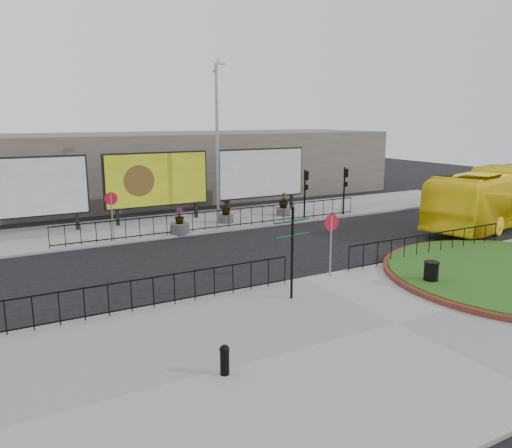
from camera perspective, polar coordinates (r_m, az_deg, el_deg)
ground at (r=19.47m, az=5.34°, el=-6.44°), size 90.00×90.00×0.00m
pavement_near at (r=15.86m, az=15.75°, el=-11.07°), size 30.00×10.00×0.12m
pavement_far at (r=29.79m, az=-7.73°, el=0.14°), size 44.00×6.00×0.12m
railing_near_left at (r=16.51m, az=-11.64°, el=-7.64°), size 10.00×0.10×1.10m
railing_near_right at (r=23.25m, az=19.18°, el=-2.28°), size 9.00×0.10×1.10m
railing_far at (r=27.62m, az=-3.79°, el=0.57°), size 18.00×0.10×1.10m
speed_sign_far at (r=25.57m, az=-16.19°, el=2.03°), size 0.64×0.07×2.47m
speed_sign_near at (r=19.22m, az=8.58°, el=-0.85°), size 0.64×0.07×2.47m
billboard_left at (r=28.48m, az=-24.79°, el=3.77°), size 6.20×0.31×4.10m
billboard_mid at (r=29.79m, az=-11.25°, el=4.97°), size 6.20×0.31×4.10m
billboard_right at (r=32.59m, az=0.59°, el=5.80°), size 6.20×0.31×4.10m
lamp_post at (r=28.85m, az=-4.44°, el=9.38°), size 0.74×0.18×9.23m
signal_pole_a at (r=30.12m, az=5.67°, el=4.26°), size 0.22×0.26×3.00m
signal_pole_b at (r=31.91m, az=10.13°, el=4.57°), size 0.22×0.26×3.00m
building_backdrop at (r=38.83m, az=-13.25°, el=6.35°), size 40.00×10.00×5.00m
fingerpost_sign at (r=16.70m, az=4.16°, el=-2.28°), size 1.49×0.44×3.18m
bollard at (r=12.36m, az=-3.61°, el=-15.07°), size 0.25×0.25×0.76m
litter_bin at (r=19.39m, az=19.37°, el=-5.37°), size 0.55×0.55×0.92m
bus at (r=31.82m, az=25.48°, el=2.78°), size 12.29×5.79×3.34m
planter_a at (r=26.79m, az=-8.72°, el=-0.09°), size 1.02×1.02×1.41m
planter_b at (r=29.27m, az=-3.46°, el=1.21°), size 0.87×0.87×1.40m
planter_c at (r=31.44m, az=3.15°, el=2.06°), size 0.91×0.91×1.51m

